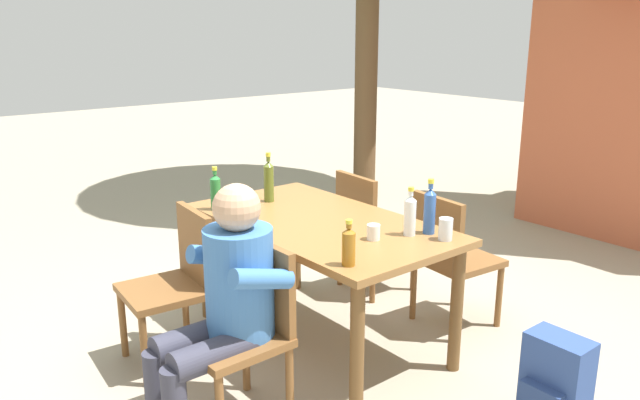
{
  "coord_description": "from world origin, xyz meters",
  "views": [
    {
      "loc": [
        2.66,
        -2.17,
        1.84
      ],
      "look_at": [
        0.0,
        0.0,
        0.89
      ],
      "focal_mm": 34.88,
      "sensor_mm": 36.0,
      "label": 1
    }
  ],
  "objects": [
    {
      "name": "person_in_white_shirt",
      "position": [
        0.36,
        -0.86,
        0.66
      ],
      "size": [
        0.47,
        0.61,
        1.18
      ],
      "color": "#3D70B2",
      "rests_on": "ground_plane"
    },
    {
      "name": "dining_table",
      "position": [
        0.0,
        0.0,
        0.67
      ],
      "size": [
        1.62,
        0.89,
        0.77
      ],
      "color": "olive",
      "rests_on": "ground_plane"
    },
    {
      "name": "chair_near_left",
      "position": [
        -0.36,
        -0.75,
        0.49
      ],
      "size": [
        0.48,
        0.48,
        0.87
      ],
      "color": "brown",
      "rests_on": "ground_plane"
    },
    {
      "name": "cup_glass",
      "position": [
        0.69,
        0.29,
        0.83
      ],
      "size": [
        0.07,
        0.07,
        0.12
      ],
      "primitive_type": "cylinder",
      "color": "silver",
      "rests_on": "dining_table"
    },
    {
      "name": "bottle_green",
      "position": [
        -0.57,
        -0.36,
        0.89
      ],
      "size": [
        0.06,
        0.06,
        0.27
      ],
      "color": "#287A38",
      "rests_on": "dining_table"
    },
    {
      "name": "chair_far_right",
      "position": [
        0.36,
        0.75,
        0.49
      ],
      "size": [
        0.48,
        0.48,
        0.87
      ],
      "color": "brown",
      "rests_on": "ground_plane"
    },
    {
      "name": "cup_white",
      "position": [
        0.44,
        0.0,
        0.81
      ],
      "size": [
        0.07,
        0.07,
        0.08
      ],
      "primitive_type": "cylinder",
      "color": "white",
      "rests_on": "dining_table"
    },
    {
      "name": "backpack_by_near_side",
      "position": [
        1.36,
        0.32,
        0.22
      ],
      "size": [
        0.29,
        0.24,
        0.46
      ],
      "color": "#2D4784",
      "rests_on": "ground_plane"
    },
    {
      "name": "ground_plane",
      "position": [
        0.0,
        0.0,
        0.0
      ],
      "size": [
        24.0,
        24.0,
        0.0
      ],
      "primitive_type": "plane",
      "color": "gray"
    },
    {
      "name": "bottle_clear",
      "position": [
        0.51,
        0.2,
        0.88
      ],
      "size": [
        0.06,
        0.06,
        0.27
      ],
      "color": "white",
      "rests_on": "dining_table"
    },
    {
      "name": "bottle_blue",
      "position": [
        0.56,
        0.3,
        0.9
      ],
      "size": [
        0.06,
        0.06,
        0.3
      ],
      "color": "#2D56A3",
      "rests_on": "dining_table"
    },
    {
      "name": "bottle_olive",
      "position": [
        -0.52,
        -0.0,
        0.91
      ],
      "size": [
        0.06,
        0.06,
        0.32
      ],
      "color": "#566623",
      "rests_on": "dining_table"
    },
    {
      "name": "chair_far_left",
      "position": [
        -0.37,
        0.75,
        0.49
      ],
      "size": [
        0.47,
        0.47,
        0.87
      ],
      "color": "brown",
      "rests_on": "ground_plane"
    },
    {
      "name": "bottle_amber",
      "position": [
        0.64,
        -0.35,
        0.87
      ],
      "size": [
        0.06,
        0.06,
        0.22
      ],
      "color": "#996019",
      "rests_on": "dining_table"
    },
    {
      "name": "chair_near_right",
      "position": [
        0.36,
        -0.75,
        0.49
      ],
      "size": [
        0.44,
        0.44,
        0.87
      ],
      "color": "brown",
      "rests_on": "ground_plane"
    }
  ]
}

